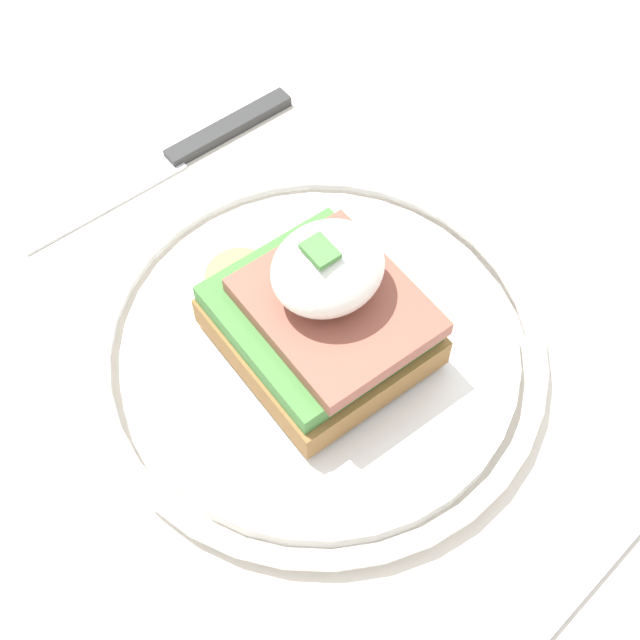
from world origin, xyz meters
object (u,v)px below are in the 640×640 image
(plate, at_px, (320,348))
(fork, at_px, (539,634))
(sandwich, at_px, (322,309))
(knife, at_px, (179,156))

(plate, distance_m, fork, 0.17)
(plate, relative_size, sandwich, 1.89)
(sandwich, height_order, fork, sandwich)
(plate, height_order, fork, plate)
(plate, bearing_deg, fork, 177.14)
(sandwich, bearing_deg, plate, 109.41)
(fork, bearing_deg, plate, -2.86)
(sandwich, bearing_deg, fork, 176.56)
(plate, bearing_deg, sandwich, -70.59)
(knife, bearing_deg, sandwich, 175.50)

